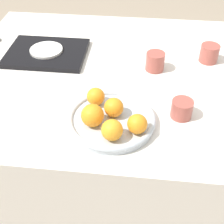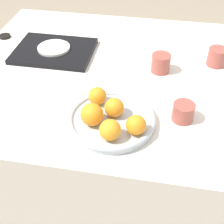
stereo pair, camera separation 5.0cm
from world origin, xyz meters
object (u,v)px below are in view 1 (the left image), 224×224
at_px(cup_1, 155,61).
at_px(orange_3, 112,130).
at_px(fruit_platter, 112,120).
at_px(serving_tray, 47,53).
at_px(orange_1, 96,96).
at_px(orange_2, 114,107).
at_px(cup_3, 209,53).
at_px(orange_4, 137,124).
at_px(cup_2, 182,109).
at_px(orange_0, 92,115).
at_px(side_plate, 46,50).

bearing_deg(cup_1, orange_3, -106.53).
distance_m(fruit_platter, serving_tray, 0.52).
height_order(fruit_platter, orange_1, orange_1).
bearing_deg(orange_1, orange_2, -37.86).
bearing_deg(cup_3, fruit_platter, -130.00).
distance_m(orange_4, cup_1, 0.39).
height_order(serving_tray, cup_2, cup_2).
relative_size(fruit_platter, serving_tray, 0.86).
bearing_deg(fruit_platter, cup_2, 15.39).
bearing_deg(orange_2, orange_4, -41.03).
xyz_separation_m(orange_2, serving_tray, (-0.33, 0.38, -0.04)).
height_order(fruit_platter, serving_tray, fruit_platter).
xyz_separation_m(orange_0, cup_1, (0.19, 0.37, -0.02)).
height_order(orange_2, side_plate, orange_2).
xyz_separation_m(orange_1, orange_4, (0.15, -0.12, 0.00)).
xyz_separation_m(orange_0, orange_2, (0.06, 0.05, -0.00)).
bearing_deg(fruit_platter, serving_tray, 129.28).
distance_m(fruit_platter, orange_0, 0.08).
bearing_deg(orange_0, side_plate, 121.99).
xyz_separation_m(fruit_platter, orange_3, (0.01, -0.09, 0.04)).
bearing_deg(cup_3, orange_4, -120.04).
relative_size(orange_1, side_plate, 0.44).
relative_size(orange_2, cup_1, 0.85).
xyz_separation_m(orange_0, cup_3, (0.42, 0.46, -0.02)).
xyz_separation_m(cup_1, cup_3, (0.22, 0.09, -0.00)).
distance_m(orange_2, cup_1, 0.35).
relative_size(orange_4, cup_3, 0.82).
relative_size(orange_0, orange_4, 1.16).
relative_size(orange_2, orange_3, 0.97).
distance_m(fruit_platter, orange_3, 0.10).
relative_size(fruit_platter, cup_1, 3.86).
height_order(orange_0, orange_3, orange_0).
xyz_separation_m(side_plate, cup_1, (0.46, -0.06, 0.01)).
height_order(orange_0, orange_1, orange_0).
relative_size(orange_0, orange_2, 1.14).
bearing_deg(orange_4, orange_3, -153.61).
xyz_separation_m(orange_4, cup_3, (0.28, 0.48, -0.02)).
bearing_deg(orange_3, fruit_platter, 96.36).
bearing_deg(orange_3, serving_tray, 124.71).
bearing_deg(orange_2, fruit_platter, -101.15).
bearing_deg(orange_3, cup_3, 55.80).
xyz_separation_m(orange_0, side_plate, (-0.27, 0.43, -0.03)).
xyz_separation_m(orange_0, orange_3, (0.07, -0.05, -0.00)).
bearing_deg(cup_3, orange_3, -124.20).
height_order(orange_3, serving_tray, orange_3).
bearing_deg(fruit_platter, orange_2, 78.85).
distance_m(orange_3, serving_tray, 0.60).
distance_m(orange_2, orange_4, 0.10).
bearing_deg(orange_0, cup_1, 62.46).
bearing_deg(fruit_platter, orange_0, -151.04).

